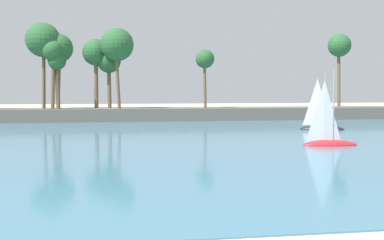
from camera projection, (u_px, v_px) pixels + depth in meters
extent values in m
cube|color=teal|center=(126.00, 123.00, 57.14)|extent=(220.00, 90.23, 0.06)
cube|color=#605B54|center=(126.00, 114.00, 62.13)|extent=(93.25, 6.00, 1.80)
cylinder|color=brown|center=(339.00, 76.00, 67.99)|extent=(0.59, 0.75, 9.32)
sphere|color=#285B2D|center=(339.00, 45.00, 67.66)|extent=(3.49, 3.49, 3.49)
cylinder|color=brown|center=(59.00, 78.00, 60.40)|extent=(0.81, 0.83, 8.20)
sphere|color=#285B2D|center=(58.00, 48.00, 60.12)|extent=(3.92, 3.92, 3.92)
cylinder|color=brown|center=(109.00, 85.00, 62.10)|extent=(0.60, 0.80, 6.55)
sphere|color=#285B2D|center=(109.00, 61.00, 61.87)|extent=(3.28, 3.28, 3.28)
cylinder|color=brown|center=(44.00, 74.00, 59.66)|extent=(0.68, 0.78, 9.23)
sphere|color=#285B2D|center=(43.00, 40.00, 59.35)|extent=(4.59, 4.59, 4.59)
cylinder|color=brown|center=(53.00, 80.00, 58.92)|extent=(0.72, 0.72, 7.77)
sphere|color=#285B2D|center=(52.00, 50.00, 58.66)|extent=(2.81, 2.81, 2.81)
cylinder|color=brown|center=(58.00, 85.00, 59.27)|extent=(0.71, 0.87, 6.43)
sphere|color=#285B2D|center=(57.00, 61.00, 59.05)|extent=(2.41, 2.41, 2.41)
cylinder|color=brown|center=(205.00, 83.00, 62.24)|extent=(0.53, 0.45, 6.88)
sphere|color=#285B2D|center=(205.00, 59.00, 62.00)|extent=(2.65, 2.65, 2.65)
cylinder|color=brown|center=(117.00, 77.00, 60.19)|extent=(0.84, 0.61, 8.67)
sphere|color=#285B2D|center=(117.00, 45.00, 59.89)|extent=(4.46, 4.46, 4.46)
cylinder|color=brown|center=(96.00, 80.00, 61.81)|extent=(0.58, 0.60, 7.75)
sphere|color=#285B2D|center=(96.00, 52.00, 61.54)|extent=(3.70, 3.70, 3.70)
ellipsoid|color=red|center=(330.00, 145.00, 34.45)|extent=(4.43, 1.59, 0.87)
cylinder|color=gray|center=(334.00, 105.00, 34.25)|extent=(0.13, 0.13, 5.44)
pyramid|color=silver|center=(324.00, 110.00, 34.22)|extent=(1.96, 0.26, 4.62)
ellipsoid|color=black|center=(322.00, 130.00, 48.01)|extent=(4.92, 2.73, 0.94)
cylinder|color=gray|center=(325.00, 98.00, 47.74)|extent=(0.14, 0.14, 5.89)
pyramid|color=white|center=(317.00, 102.00, 47.89)|extent=(2.07, 0.76, 5.01)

